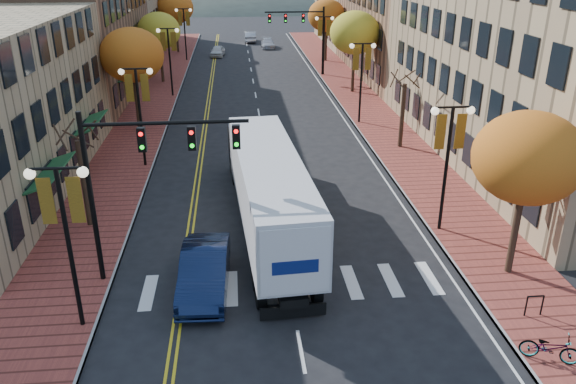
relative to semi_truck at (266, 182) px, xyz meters
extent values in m
plane|color=black|center=(0.59, -7.23, -2.34)|extent=(200.00, 200.00, 0.00)
cube|color=brown|center=(-8.41, 25.27, -2.27)|extent=(4.00, 85.00, 0.15)
cube|color=brown|center=(9.59, 25.27, -2.27)|extent=(4.00, 85.00, 0.15)
cube|color=brown|center=(-16.41, 28.77, 3.16)|extent=(12.00, 24.00, 11.00)
cube|color=#9E8966|center=(-16.41, 53.77, 2.41)|extent=(12.00, 26.00, 9.50)
cube|color=#997F5B|center=(19.09, 8.77, 5.16)|extent=(15.00, 28.00, 15.00)
cube|color=brown|center=(19.09, 34.77, 2.66)|extent=(15.00, 24.00, 10.00)
cube|color=#9E8966|center=(19.09, 56.77, 3.16)|extent=(15.00, 20.00, 11.00)
cylinder|color=#382619|center=(-8.41, 0.77, -0.09)|extent=(0.28, 0.28, 4.20)
cylinder|color=#382619|center=(-8.41, 16.77, 0.26)|extent=(0.28, 0.28, 4.90)
ellipsoid|color=#CE5B18|center=(-8.41, 16.77, 3.12)|extent=(4.48, 4.48, 3.81)
cylinder|color=#382619|center=(-8.41, 32.77, 0.08)|extent=(0.28, 0.28, 4.55)
ellipsoid|color=gold|center=(-8.41, 32.77, 2.73)|extent=(4.16, 4.16, 3.54)
cylinder|color=#382619|center=(-8.41, 50.77, 0.33)|extent=(0.28, 0.28, 5.04)
ellipsoid|color=#CE5B18|center=(-8.41, 50.77, 3.27)|extent=(4.61, 4.61, 3.92)
cylinder|color=#382619|center=(9.59, -5.23, 0.08)|extent=(0.28, 0.28, 4.55)
ellipsoid|color=#CE5B18|center=(9.59, -5.23, 2.73)|extent=(4.16, 4.16, 3.54)
cylinder|color=#382619|center=(9.59, 10.77, -0.09)|extent=(0.28, 0.28, 4.20)
cylinder|color=#382619|center=(9.59, 26.77, 0.26)|extent=(0.28, 0.28, 4.90)
ellipsoid|color=gold|center=(9.59, 26.77, 3.12)|extent=(4.48, 4.48, 3.81)
cylinder|color=#382619|center=(9.59, 42.77, 0.19)|extent=(0.28, 0.28, 4.76)
ellipsoid|color=#CE5B18|center=(9.59, 42.77, 2.96)|extent=(4.35, 4.35, 3.70)
cylinder|color=black|center=(-6.91, -7.23, 0.66)|extent=(0.16, 0.16, 6.00)
cylinder|color=black|center=(-6.91, -7.23, 3.66)|extent=(1.60, 0.10, 0.10)
sphere|color=#FFF2CC|center=(-7.71, -7.23, 3.51)|extent=(0.36, 0.36, 0.36)
sphere|color=#FFF2CC|center=(-6.11, -7.23, 3.51)|extent=(0.36, 0.36, 0.36)
cube|color=orange|center=(-7.36, -7.23, 2.56)|extent=(0.45, 0.03, 1.60)
cube|color=orange|center=(-6.46, -7.23, 2.56)|extent=(0.45, 0.03, 1.60)
cylinder|color=black|center=(-6.91, 8.77, 0.66)|extent=(0.16, 0.16, 6.00)
cylinder|color=black|center=(-6.91, 8.77, 3.66)|extent=(1.60, 0.10, 0.10)
sphere|color=#FFF2CC|center=(-7.71, 8.77, 3.51)|extent=(0.36, 0.36, 0.36)
sphere|color=#FFF2CC|center=(-6.11, 8.77, 3.51)|extent=(0.36, 0.36, 0.36)
cube|color=orange|center=(-7.36, 8.77, 2.56)|extent=(0.45, 0.03, 1.60)
cube|color=orange|center=(-6.46, 8.77, 2.56)|extent=(0.45, 0.03, 1.60)
cylinder|color=black|center=(-6.91, 26.77, 0.66)|extent=(0.16, 0.16, 6.00)
cylinder|color=black|center=(-6.91, 26.77, 3.66)|extent=(1.60, 0.10, 0.10)
sphere|color=#FFF2CC|center=(-7.71, 26.77, 3.51)|extent=(0.36, 0.36, 0.36)
sphere|color=#FFF2CC|center=(-6.11, 26.77, 3.51)|extent=(0.36, 0.36, 0.36)
cube|color=orange|center=(-7.36, 26.77, 2.56)|extent=(0.45, 0.03, 1.60)
cube|color=orange|center=(-6.46, 26.77, 2.56)|extent=(0.45, 0.03, 1.60)
cylinder|color=black|center=(-6.91, 44.77, 0.66)|extent=(0.16, 0.16, 6.00)
cylinder|color=black|center=(-6.91, 44.77, 3.66)|extent=(1.60, 0.10, 0.10)
sphere|color=#FFF2CC|center=(-7.71, 44.77, 3.51)|extent=(0.36, 0.36, 0.36)
sphere|color=#FFF2CC|center=(-6.11, 44.77, 3.51)|extent=(0.36, 0.36, 0.36)
cube|color=orange|center=(-7.36, 44.77, 2.56)|extent=(0.45, 0.03, 1.60)
cube|color=orange|center=(-6.46, 44.77, 2.56)|extent=(0.45, 0.03, 1.60)
cylinder|color=black|center=(8.09, -1.23, 0.66)|extent=(0.16, 0.16, 6.00)
cylinder|color=black|center=(8.09, -1.23, 3.66)|extent=(1.60, 0.10, 0.10)
sphere|color=#FFF2CC|center=(7.29, -1.23, 3.51)|extent=(0.36, 0.36, 0.36)
sphere|color=#FFF2CC|center=(8.89, -1.23, 3.51)|extent=(0.36, 0.36, 0.36)
cube|color=orange|center=(7.64, -1.23, 2.56)|extent=(0.45, 0.03, 1.60)
cube|color=orange|center=(8.54, -1.23, 2.56)|extent=(0.45, 0.03, 1.60)
cylinder|color=black|center=(8.09, 16.77, 0.66)|extent=(0.16, 0.16, 6.00)
cylinder|color=black|center=(8.09, 16.77, 3.66)|extent=(1.60, 0.10, 0.10)
sphere|color=#FFF2CC|center=(7.29, 16.77, 3.51)|extent=(0.36, 0.36, 0.36)
sphere|color=#FFF2CC|center=(8.89, 16.77, 3.51)|extent=(0.36, 0.36, 0.36)
cube|color=orange|center=(7.64, 16.77, 2.56)|extent=(0.45, 0.03, 1.60)
cube|color=orange|center=(8.54, 16.77, 2.56)|extent=(0.45, 0.03, 1.60)
cylinder|color=black|center=(8.09, 34.77, 0.66)|extent=(0.16, 0.16, 6.00)
cylinder|color=black|center=(8.09, 34.77, 3.66)|extent=(1.60, 0.10, 0.10)
sphere|color=#FFF2CC|center=(7.29, 34.77, 3.51)|extent=(0.36, 0.36, 0.36)
sphere|color=#FFF2CC|center=(8.89, 34.77, 3.51)|extent=(0.36, 0.36, 0.36)
cube|color=orange|center=(7.64, 34.77, 2.56)|extent=(0.45, 0.03, 1.60)
cube|color=orange|center=(8.54, 34.77, 2.56)|extent=(0.45, 0.03, 1.60)
cylinder|color=black|center=(-6.81, -4.23, 1.16)|extent=(0.20, 0.20, 7.00)
cylinder|color=black|center=(-3.81, -4.23, 4.16)|extent=(6.00, 0.14, 0.14)
cube|color=black|center=(-4.71, -4.23, 3.56)|extent=(0.30, 0.25, 0.90)
sphere|color=#FF0C0C|center=(-4.71, -4.37, 3.81)|extent=(0.16, 0.16, 0.16)
cube|color=black|center=(-2.91, -4.23, 3.56)|extent=(0.30, 0.25, 0.90)
sphere|color=#FF0C0C|center=(-2.91, -4.37, 3.81)|extent=(0.16, 0.16, 0.16)
cube|color=black|center=(-1.29, -4.23, 3.56)|extent=(0.30, 0.25, 0.90)
sphere|color=#FF0C0C|center=(-1.29, -4.37, 3.81)|extent=(0.16, 0.16, 0.16)
cylinder|color=black|center=(7.99, 34.77, 1.16)|extent=(0.20, 0.20, 7.00)
cylinder|color=black|center=(4.99, 34.77, 4.16)|extent=(6.00, 0.14, 0.14)
cube|color=black|center=(5.89, 34.77, 3.56)|extent=(0.30, 0.25, 0.90)
sphere|color=#FF0C0C|center=(5.89, 34.63, 3.81)|extent=(0.16, 0.16, 0.16)
cube|color=black|center=(4.09, 34.77, 3.56)|extent=(0.30, 0.25, 0.90)
sphere|color=#FF0C0C|center=(4.09, 34.63, 3.81)|extent=(0.16, 0.16, 0.16)
cube|color=black|center=(2.47, 34.77, 3.56)|extent=(0.30, 0.25, 0.90)
sphere|color=#FF0C0C|center=(2.47, 34.63, 3.81)|extent=(0.16, 0.16, 0.16)
cube|color=black|center=(0.09, -1.28, -1.49)|extent=(1.88, 13.08, 0.35)
cube|color=silver|center=(0.09, -1.28, 0.26)|extent=(3.48, 13.18, 2.81)
cube|color=black|center=(-0.45, 6.72, -0.69)|extent=(2.70, 3.17, 2.51)
cylinder|color=black|center=(-0.61, -6.56, -1.84)|extent=(0.42, 1.02, 1.00)
cylinder|color=black|center=(1.49, -6.41, -1.84)|extent=(0.42, 1.02, 1.00)
cylinder|color=black|center=(-0.70, -5.35, -1.84)|extent=(0.42, 1.02, 1.00)
cylinder|color=black|center=(1.41, -5.21, -1.84)|extent=(0.42, 1.02, 1.00)
cylinder|color=black|center=(-1.42, 5.45, -1.84)|extent=(0.42, 1.02, 1.00)
cylinder|color=black|center=(0.68, 5.59, -1.84)|extent=(0.42, 1.02, 1.00)
cylinder|color=black|center=(-1.57, 7.65, -1.84)|extent=(0.42, 1.02, 1.00)
cylinder|color=black|center=(0.53, 7.80, -1.84)|extent=(0.42, 1.02, 1.00)
imported|color=#0D1735|center=(-2.71, -5.19, -1.51)|extent=(1.97, 5.15, 1.68)
imported|color=black|center=(1.33, 0.56, -1.74)|extent=(2.31, 4.48, 1.21)
imported|color=silver|center=(-3.28, 47.69, -1.69)|extent=(1.99, 3.98, 1.30)
imported|color=#AEAFB6|center=(3.37, 53.78, -1.73)|extent=(1.78, 4.26, 1.23)
imported|color=#B3B2BB|center=(1.20, 59.30, -1.61)|extent=(1.61, 4.46, 1.46)
imported|color=gray|center=(8.39, -10.57, -1.71)|extent=(1.93, 1.33, 0.96)
camera|label=1|loc=(-1.27, -24.10, 9.87)|focal=35.00mm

